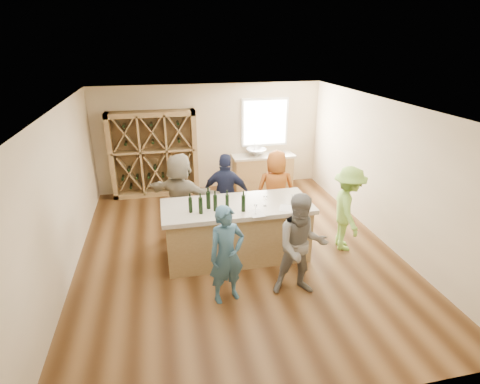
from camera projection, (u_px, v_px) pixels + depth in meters
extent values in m
cube|color=#55361B|center=(237.00, 252.00, 7.40)|extent=(6.00, 7.00, 0.10)
cube|color=white|center=(237.00, 104.00, 6.29)|extent=(6.00, 7.00, 0.10)
cube|color=#CAB692|center=(210.00, 137.00, 10.05)|extent=(6.00, 0.10, 2.80)
cube|color=#CAB692|center=(312.00, 313.00, 3.64)|extent=(6.00, 0.10, 2.80)
cube|color=#CAB692|center=(58.00, 198.00, 6.24)|extent=(0.10, 7.00, 2.80)
cube|color=#CAB692|center=(387.00, 172.00, 7.44)|extent=(0.10, 7.00, 2.80)
cube|color=white|center=(265.00, 122.00, 10.14)|extent=(1.30, 0.06, 1.30)
cube|color=white|center=(265.00, 123.00, 10.10)|extent=(1.18, 0.01, 1.18)
cube|color=olive|center=(154.00, 154.00, 9.62)|extent=(2.20, 0.45, 2.20)
cube|color=olive|center=(263.00, 172.00, 10.38)|extent=(1.60, 0.58, 0.86)
cube|color=#B7AC97|center=(263.00, 156.00, 10.20)|extent=(1.70, 0.62, 0.06)
imported|color=silver|center=(256.00, 152.00, 10.11)|extent=(0.54, 0.54, 0.19)
cylinder|color=silver|center=(255.00, 148.00, 10.26)|extent=(0.02, 0.02, 0.30)
cube|color=olive|center=(237.00, 233.00, 7.00)|extent=(2.60, 1.00, 1.00)
cube|color=#B7AC97|center=(237.00, 206.00, 6.79)|extent=(2.72, 1.12, 0.08)
cylinder|color=black|center=(190.00, 205.00, 6.42)|extent=(0.09, 0.09, 0.27)
cylinder|color=black|center=(201.00, 206.00, 6.37)|extent=(0.09, 0.09, 0.29)
cylinder|color=black|center=(208.00, 200.00, 6.56)|extent=(0.09, 0.09, 0.32)
cylinder|color=black|center=(215.00, 203.00, 6.48)|extent=(0.08, 0.08, 0.29)
cylinder|color=black|center=(227.00, 202.00, 6.54)|extent=(0.08, 0.08, 0.27)
cone|color=white|center=(224.00, 213.00, 6.23)|extent=(0.09, 0.09, 0.19)
cone|color=white|center=(256.00, 210.00, 6.37)|extent=(0.08, 0.08, 0.17)
cone|color=white|center=(265.00, 201.00, 6.68)|extent=(0.09, 0.09, 0.19)
cone|color=white|center=(293.00, 200.00, 6.76)|extent=(0.09, 0.09, 0.18)
cube|color=white|center=(223.00, 215.00, 6.38)|extent=(0.24, 0.30, 0.00)
cube|color=white|center=(257.00, 213.00, 6.43)|extent=(0.25, 0.32, 0.00)
cube|color=white|center=(286.00, 208.00, 6.64)|extent=(0.31, 0.35, 0.00)
imported|color=#335972|center=(227.00, 255.00, 5.72)|extent=(0.68, 0.57, 1.61)
imported|color=slate|center=(301.00, 246.00, 5.85)|extent=(0.90, 0.57, 1.72)
imported|color=#8CC64C|center=(348.00, 209.00, 7.17)|extent=(0.73, 1.17, 1.68)
imported|color=#191E38|center=(226.00, 195.00, 7.74)|extent=(1.14, 0.85, 1.74)
imported|color=#994C19|center=(276.00, 190.00, 8.00)|extent=(0.92, 0.68, 1.73)
imported|color=gray|center=(181.00, 196.00, 7.58)|extent=(1.73, 1.41, 1.80)
cylinder|color=black|center=(243.00, 203.00, 6.46)|extent=(0.07, 0.07, 0.30)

